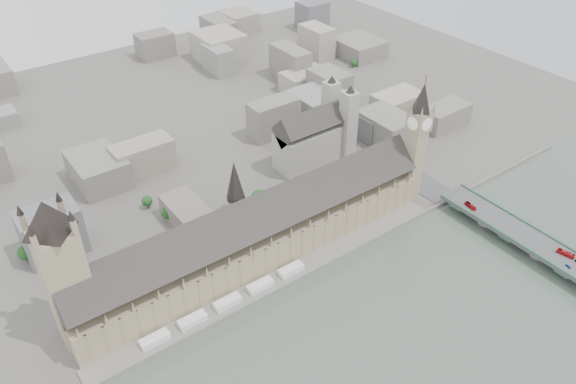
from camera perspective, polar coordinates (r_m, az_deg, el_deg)
ground at (r=385.37m, az=-1.53°, el=-8.34°), size 900.00×900.00×0.00m
embankment_wall at (r=375.58m, az=-0.21°, el=-9.47°), size 600.00×1.50×3.00m
river_terrace at (r=380.26m, az=-0.88°, el=-8.87°), size 270.00×15.00×2.00m
terrace_tents at (r=363.95m, az=-6.17°, el=-11.06°), size 118.00×7.00×4.00m
palace_of_westminster at (r=382.41m, az=-3.28°, el=-4.23°), size 265.00×40.73×55.44m
elizabeth_tower at (r=431.41m, az=13.00°, el=5.67°), size 17.00×17.00×107.50m
victoria_tower at (r=334.15m, az=-21.97°, el=-7.05°), size 30.00×30.00×100.00m
central_tower at (r=361.03m, az=-5.34°, el=-0.02°), size 13.00×13.00×48.00m
westminster_bridge at (r=435.53m, az=23.38°, el=-4.90°), size 25.00×325.00×10.25m
westminster_abbey at (r=484.56m, az=2.78°, el=5.65°), size 68.00×36.00×64.00m
city_skyline_inland at (r=557.60m, az=-16.26°, el=7.77°), size 720.00×360.00×38.00m
park_trees at (r=415.49m, az=-7.43°, el=-3.43°), size 110.00×30.00×15.00m
red_bus_north at (r=446.20m, az=18.04°, el=-1.34°), size 3.81×10.56×2.88m
red_bus_south at (r=426.70m, az=26.38°, el=-5.62°), size 5.19×12.04×3.27m
car_blue at (r=418.52m, az=26.59°, el=-6.77°), size 2.41×4.19×1.34m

